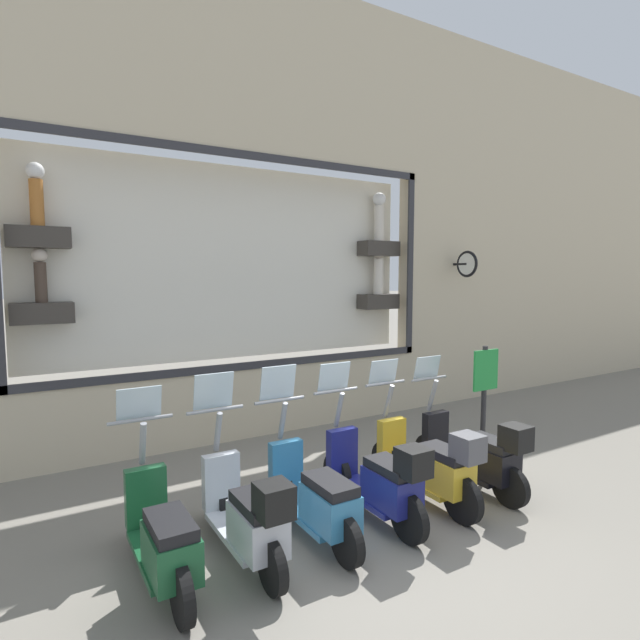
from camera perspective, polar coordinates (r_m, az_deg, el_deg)
ground_plane at (r=5.63m, az=6.72°, el=-22.75°), size 120.00×120.00×0.00m
building_facade at (r=8.20m, az=-8.94°, el=12.72°), size 1.18×36.00×7.30m
scooter_black_0 at (r=6.55m, az=17.47°, el=-14.43°), size 1.79×0.60×1.54m
scooter_yellow_1 at (r=6.04m, az=12.54°, el=-15.89°), size 1.80×0.60×1.56m
scooter_navy_2 at (r=5.59m, az=6.71°, el=-17.62°), size 1.80×0.61×1.59m
scooter_teal_3 at (r=5.27m, az=-0.56°, el=-19.64°), size 1.79×0.60×1.63m
scooter_silver_4 at (r=4.90m, az=-8.23°, el=-21.19°), size 1.79×0.60×1.62m
scooter_green_5 at (r=4.78m, az=-17.53°, el=-22.68°), size 1.79×0.61×1.56m
shop_sign_post at (r=7.24m, az=18.24°, el=-8.90°), size 0.36×0.45×1.67m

